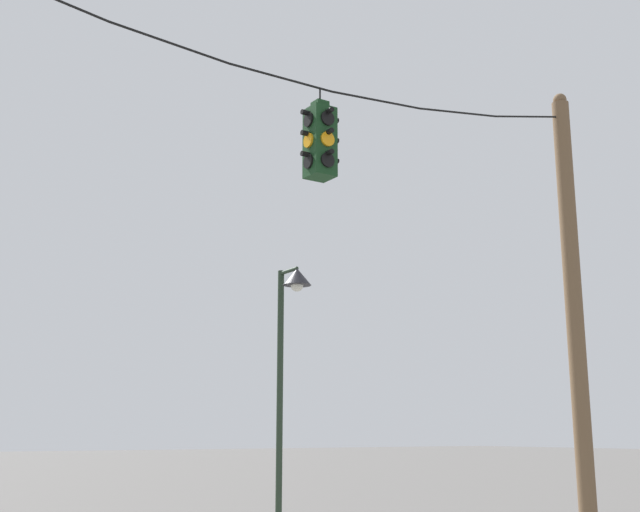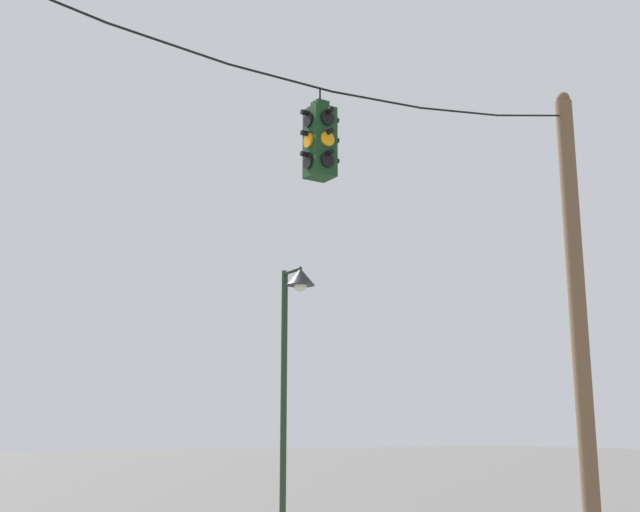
% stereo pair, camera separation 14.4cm
% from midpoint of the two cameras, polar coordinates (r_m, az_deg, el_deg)
% --- Properties ---
extents(utility_pole_right, '(0.28, 0.28, 8.02)m').
position_cam_midpoint_polar(utility_pole_right, '(13.49, 18.23, -4.85)').
color(utility_pole_right, brown).
rests_on(utility_pole_right, ground_plane).
extents(span_wire, '(10.96, 0.03, 0.71)m').
position_cam_midpoint_polar(span_wire, '(10.91, -2.30, 13.60)').
color(span_wire, black).
extents(traffic_light_over_intersection, '(0.58, 0.58, 1.26)m').
position_cam_midpoint_polar(traffic_light_over_intersection, '(10.79, 0.39, 8.13)').
color(traffic_light_over_intersection, '#143819').
extents(street_lamp, '(0.54, 0.92, 5.42)m').
position_cam_midpoint_polar(street_lamp, '(15.04, -1.63, -5.54)').
color(street_lamp, '#233323').
rests_on(street_lamp, ground_plane).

